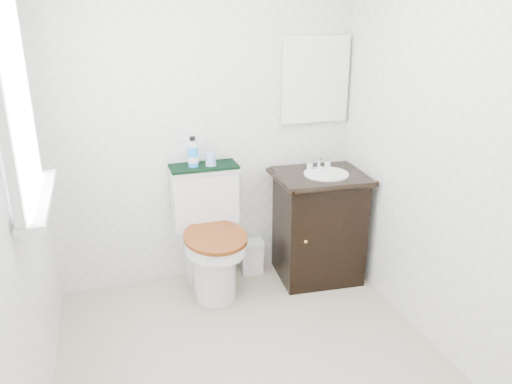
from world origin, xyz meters
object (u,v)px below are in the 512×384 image
toilet (210,240)px  trash_bin (252,256)px  mouthwash_bottle (193,153)px  vanity (319,223)px  cup (211,159)px

toilet → trash_bin: 0.46m
toilet → mouthwash_bottle: size_ratio=4.20×
toilet → vanity: size_ratio=0.97×
mouthwash_bottle → cup: size_ratio=2.23×
trash_bin → toilet: bearing=-158.9°
toilet → vanity: bearing=-4.2°
mouthwash_bottle → cup: bearing=-7.3°
toilet → mouthwash_bottle: mouthwash_bottle is taller
toilet → trash_bin: size_ratio=3.41×
vanity → trash_bin: 0.58m
trash_bin → cup: 0.88m
vanity → cup: 0.94m
trash_bin → cup: bearing=-174.3°
toilet → mouthwash_bottle: bearing=120.2°
mouthwash_bottle → trash_bin: bearing=2.0°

